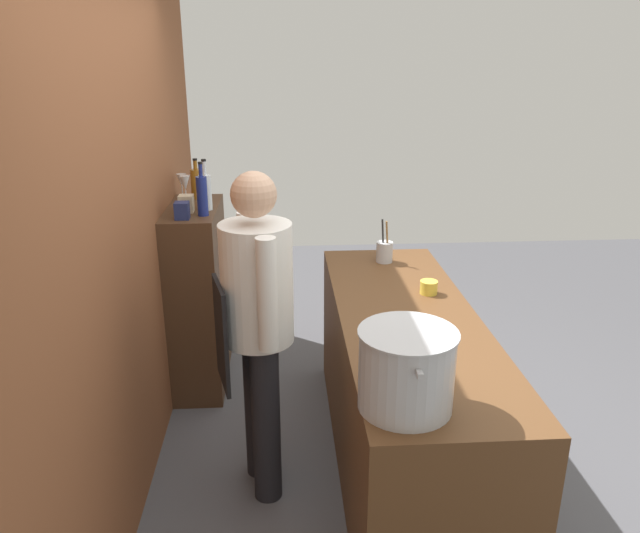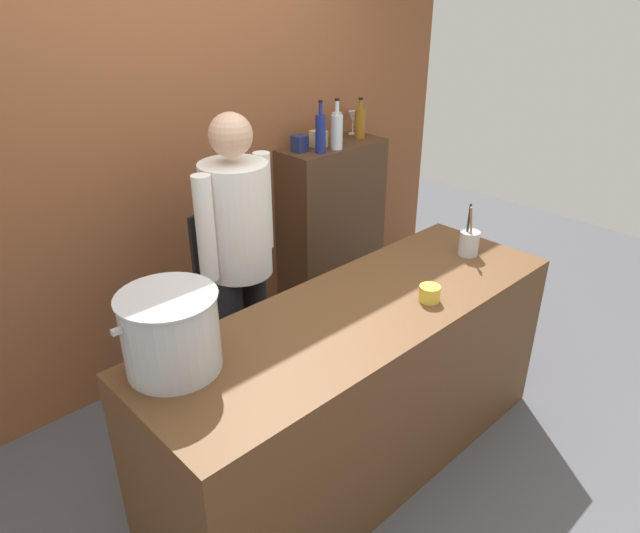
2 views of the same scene
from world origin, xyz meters
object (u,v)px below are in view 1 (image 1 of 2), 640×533
stockpot_large (406,370)px  wine_bottle_amber (196,183)px  spice_tin_navy (182,211)px  chef (257,316)px  utensil_crock (384,251)px  wine_glass_short (182,181)px  wine_bottle_cobalt (202,195)px  spice_tin_cream (186,204)px  wine_bottle_clear (206,191)px  wine_glass_wide (185,184)px  butter_jar (429,287)px

stockpot_large → wine_bottle_amber: bearing=25.7°
spice_tin_navy → chef: bearing=-151.5°
utensil_crock → wine_glass_short: wine_glass_short is taller
wine_bottle_cobalt → spice_tin_cream: bearing=51.4°
utensil_crock → chef: bearing=140.3°
wine_bottle_clear → spice_tin_cream: bearing=112.9°
wine_bottle_amber → chef: bearing=-162.4°
spice_tin_cream → wine_bottle_cobalt: bearing=-128.6°
wine_glass_wide → spice_tin_cream: (-0.20, -0.03, -0.08)m
utensil_crock → wine_bottle_cobalt: wine_bottle_cobalt is taller
wine_glass_wide → stockpot_large: bearing=-151.2°
wine_bottle_clear → wine_bottle_cobalt: (-0.14, 0.00, 0.01)m
wine_bottle_clear → spice_tin_navy: (-0.21, 0.12, -0.07)m
wine_bottle_amber → wine_bottle_clear: wine_bottle_clear is taller
chef → wine_glass_wide: (1.20, 0.48, 0.39)m
wine_bottle_amber → wine_bottle_cobalt: bearing=-168.6°
wine_glass_wide → wine_bottle_amber: bearing=-15.4°
stockpot_large → wine_glass_short: bearing=27.6°
chef → butter_jar: 1.00m
wine_bottle_amber → wine_glass_short: 0.11m
wine_bottle_amber → wine_glass_short: size_ratio=1.68×
butter_jar → wine_bottle_clear: 1.48m
wine_glass_wide → wine_glass_short: wine_glass_wide is taller
chef → butter_jar: chef is taller
chef → stockpot_large: chef is taller
utensil_crock → wine_bottle_cobalt: size_ratio=0.86×
wine_glass_wide → butter_jar: bearing=-120.0°
utensil_crock → wine_glass_short: 1.44m
chef → wine_glass_wide: size_ratio=8.90×
wine_bottle_clear → wine_glass_short: bearing=29.1°
butter_jar → wine_bottle_amber: size_ratio=0.36×
butter_jar → wine_bottle_cobalt: (0.53, 1.26, 0.41)m
stockpot_large → wine_bottle_clear: wine_bottle_clear is taller
stockpot_large → utensil_crock: 1.65m
chef → wine_bottle_amber: (1.37, 0.43, 0.36)m
spice_tin_navy → spice_tin_cream: spice_tin_cream is taller
utensil_crock → spice_tin_navy: bearing=94.1°
chef → wine_glass_wide: bearing=-171.8°
utensil_crock → spice_tin_navy: spice_tin_navy is taller
chef → utensil_crock: chef is taller
chef → spice_tin_cream: bearing=-169.3°
utensil_crock → wine_bottle_amber: size_ratio=1.05×
spice_tin_cream → butter_jar: bearing=-114.1°
wine_glass_short → spice_tin_navy: bearing=-171.8°
chef → stockpot_large: size_ratio=3.91×
wine_glass_wide → spice_tin_cream: wine_glass_wide is taller
chef → spice_tin_cream: chef is taller
stockpot_large → chef: bearing=38.6°
stockpot_large → spice_tin_cream: spice_tin_cream is taller
utensil_crock → wine_glass_short: bearing=69.7°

